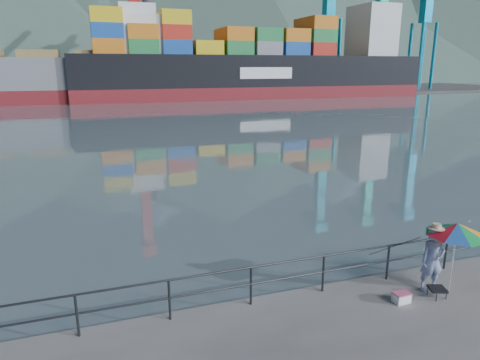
{
  "coord_description": "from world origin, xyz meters",
  "views": [
    {
      "loc": [
        -4.3,
        -7.14,
        5.71
      ],
      "look_at": [
        0.18,
        6.0,
        2.0
      ],
      "focal_mm": 32.0,
      "sensor_mm": 36.0,
      "label": 1
    }
  ],
  "objects_px": {
    "fisherman": "(432,260)",
    "cooler_bag": "(401,298)",
    "container_ship": "(263,66)",
    "beach_umbrella": "(457,229)",
    "bulk_carrier": "(55,76)"
  },
  "relations": [
    {
      "from": "bulk_carrier",
      "to": "container_ship",
      "type": "height_order",
      "value": "container_ship"
    },
    {
      "from": "beach_umbrella",
      "to": "container_ship",
      "type": "relative_size",
      "value": 0.03
    },
    {
      "from": "container_ship",
      "to": "fisherman",
      "type": "bearing_deg",
      "value": -108.47
    },
    {
      "from": "bulk_carrier",
      "to": "fisherman",
      "type": "bearing_deg",
      "value": -79.22
    },
    {
      "from": "beach_umbrella",
      "to": "container_ship",
      "type": "height_order",
      "value": "container_ship"
    },
    {
      "from": "beach_umbrella",
      "to": "bulk_carrier",
      "type": "relative_size",
      "value": 0.04
    },
    {
      "from": "fisherman",
      "to": "beach_umbrella",
      "type": "distance_m",
      "value": 1.0
    },
    {
      "from": "fisherman",
      "to": "container_ship",
      "type": "distance_m",
      "value": 74.92
    },
    {
      "from": "cooler_bag",
      "to": "container_ship",
      "type": "height_order",
      "value": "container_ship"
    },
    {
      "from": "container_ship",
      "to": "cooler_bag",
      "type": "bearing_deg",
      "value": -109.2
    },
    {
      "from": "beach_umbrella",
      "to": "cooler_bag",
      "type": "xyz_separation_m",
      "value": [
        -1.57,
        -0.07,
        -1.6
      ]
    },
    {
      "from": "fisherman",
      "to": "cooler_bag",
      "type": "relative_size",
      "value": 4.27
    },
    {
      "from": "cooler_bag",
      "to": "beach_umbrella",
      "type": "bearing_deg",
      "value": -0.21
    },
    {
      "from": "cooler_bag",
      "to": "bulk_carrier",
      "type": "relative_size",
      "value": 0.01
    },
    {
      "from": "bulk_carrier",
      "to": "cooler_bag",
      "type": "bearing_deg",
      "value": -80.12
    }
  ]
}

